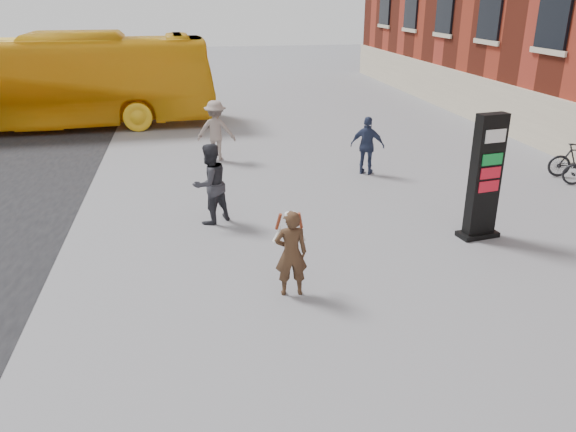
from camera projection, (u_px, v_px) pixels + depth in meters
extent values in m
plane|color=#9E9EA3|center=(320.00, 274.00, 10.52)|extent=(100.00, 100.00, 0.00)
cube|color=beige|center=(574.00, 133.00, 17.24)|extent=(0.18, 44.00, 1.80)
cube|color=black|center=(485.00, 177.00, 11.66)|extent=(0.68, 0.37, 2.67)
cube|color=black|center=(477.00, 234.00, 12.13)|extent=(0.91, 0.56, 0.11)
cube|color=white|center=(491.00, 134.00, 11.32)|extent=(0.52, 0.37, 0.27)
cube|color=#0C6727|center=(488.00, 158.00, 11.50)|extent=(0.52, 0.37, 0.24)
cube|color=#A1101E|center=(486.00, 171.00, 11.61)|extent=(0.52, 0.37, 0.24)
cube|color=#A1101E|center=(484.00, 184.00, 11.71)|extent=(0.52, 0.37, 0.24)
imported|color=#392517|center=(291.00, 253.00, 9.55)|extent=(0.58, 0.40, 1.55)
cylinder|color=white|center=(291.00, 215.00, 9.29)|extent=(0.22, 0.22, 0.05)
cone|color=white|center=(300.00, 233.00, 9.67)|extent=(0.21, 0.21, 0.38)
cylinder|color=maroon|center=(300.00, 220.00, 9.59)|extent=(0.12, 0.12, 0.32)
cone|color=white|center=(279.00, 234.00, 9.63)|extent=(0.22, 0.22, 0.38)
cylinder|color=maroon|center=(279.00, 221.00, 9.55)|extent=(0.12, 0.13, 0.32)
imported|color=#EDAF15|center=(44.00, 81.00, 21.40)|extent=(12.95, 3.48, 3.58)
imported|color=#2C2C32|center=(210.00, 184.00, 12.59)|extent=(1.13, 1.08, 1.84)
imported|color=gray|center=(216.00, 131.00, 17.48)|extent=(1.33, 0.96, 1.86)
imported|color=#2C3554|center=(367.00, 146.00, 16.10)|extent=(1.05, 0.83, 1.67)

